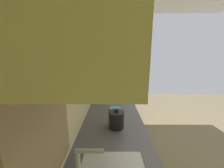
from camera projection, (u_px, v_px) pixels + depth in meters
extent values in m
plane|color=brown|center=(191.00, 151.00, 2.12)|extent=(6.67, 6.67, 0.00)
cube|color=beige|center=(88.00, 69.00, 1.83)|extent=(4.29, 0.12, 2.80)
cube|color=#D0C775|center=(112.00, 146.00, 1.61)|extent=(3.26, 0.60, 0.89)
cube|color=#4D4C53|center=(112.00, 113.00, 1.51)|extent=(3.29, 0.63, 0.02)
cube|color=#332819|center=(140.00, 161.00, 1.38)|extent=(0.01, 0.01, 0.82)
cube|color=#332819|center=(133.00, 135.00, 1.83)|extent=(0.01, 0.01, 0.82)
cube|color=#332819|center=(129.00, 120.00, 2.29)|extent=(0.01, 0.01, 0.82)
cube|color=#332819|center=(126.00, 109.00, 2.74)|extent=(0.01, 0.01, 0.82)
cube|color=#CBC972|center=(100.00, 29.00, 1.31)|extent=(2.45, 0.35, 0.71)
cube|color=#997A4C|center=(46.00, 129.00, 0.55)|extent=(0.45, 0.02, 0.56)
cube|color=white|center=(45.00, 129.00, 0.55)|extent=(0.39, 0.01, 0.50)
cube|color=black|center=(114.00, 97.00, 3.54)|extent=(0.68, 0.68, 0.91)
cube|color=black|center=(126.00, 99.00, 3.55)|extent=(0.53, 0.01, 0.50)
cube|color=black|center=(114.00, 81.00, 3.44)|extent=(0.65, 0.64, 0.02)
cube|color=black|center=(102.00, 78.00, 3.42)|extent=(0.65, 0.04, 0.18)
cylinder|color=#38383D|center=(118.00, 81.00, 3.29)|extent=(0.11, 0.11, 0.01)
cylinder|color=#38383D|center=(118.00, 79.00, 3.58)|extent=(0.11, 0.11, 0.01)
cylinder|color=#38383D|center=(109.00, 81.00, 3.29)|extent=(0.11, 0.11, 0.01)
cylinder|color=#38383D|center=(109.00, 79.00, 3.58)|extent=(0.11, 0.11, 0.01)
cylinder|color=#B7BABF|center=(90.00, 151.00, 0.57)|extent=(0.02, 0.13, 0.02)
cube|color=white|center=(111.00, 88.00, 2.13)|extent=(0.54, 0.38, 0.27)
cube|color=black|center=(123.00, 89.00, 2.08)|extent=(0.33, 0.01, 0.19)
cube|color=#2D2D33|center=(122.00, 85.00, 2.34)|extent=(0.10, 0.01, 0.19)
cylinder|color=#4C8CBF|center=(115.00, 110.00, 1.53)|extent=(0.15, 0.15, 0.05)
cylinder|color=teal|center=(115.00, 109.00, 1.53)|extent=(0.12, 0.12, 0.02)
cylinder|color=black|center=(116.00, 120.00, 1.18)|extent=(0.15, 0.15, 0.16)
cylinder|color=black|center=(116.00, 111.00, 1.16)|extent=(0.04, 0.04, 0.02)
cylinder|color=black|center=(116.00, 113.00, 1.25)|extent=(0.09, 0.02, 0.05)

